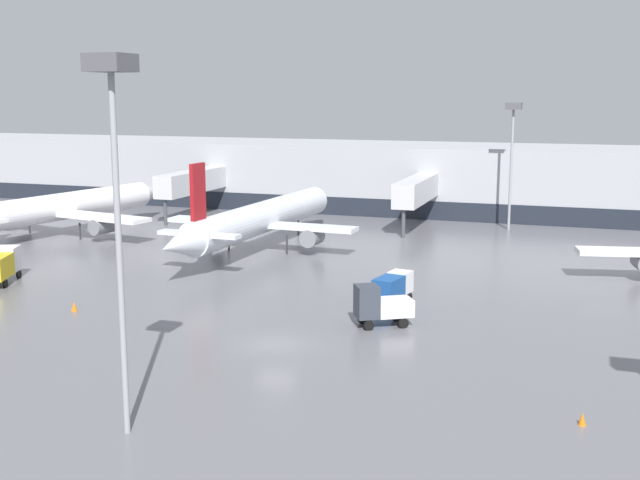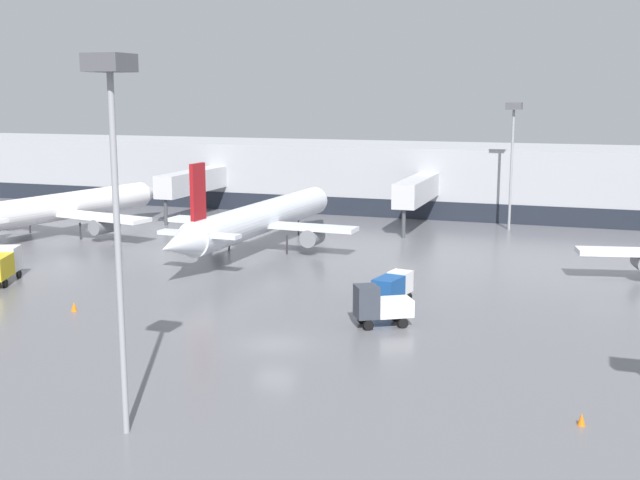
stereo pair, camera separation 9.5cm
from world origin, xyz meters
name	(u,v)px [view 1 (the left image)]	position (x,y,z in m)	size (l,w,h in m)	color
ground_plane	(276,344)	(0.00, 0.00, 0.00)	(320.00, 320.00, 0.00)	slate
terminal_building	(447,179)	(-0.02, 61.80, 4.50)	(160.00, 31.09, 9.00)	#9EA0A5
parked_jet_0	(57,208)	(-38.31, 29.06, 3.15)	(25.40, 33.81, 9.51)	white
parked_jet_1	(260,218)	(-13.17, 28.41, 3.33)	(20.58, 36.53, 9.92)	silver
service_truck_0	(380,305)	(5.28, 6.11, 1.51)	(4.26, 3.52, 2.93)	silver
service_truck_1	(393,286)	(4.76, 11.98, 1.45)	(2.38, 4.46, 2.35)	#19478C
service_truck_2	(0,264)	(-28.38, 8.07, 1.65)	(3.79, 5.78, 2.82)	gold
traffic_cone_1	(582,419)	(18.86, -7.02, 0.31)	(0.39, 0.39, 0.63)	orange
traffic_cone_3	(74,306)	(-17.12, 2.55, 0.34)	(0.46, 0.46, 0.68)	orange
apron_light_mast_1	(114,137)	(-1.57, -14.93, 13.95)	(1.80, 1.80, 17.59)	gray
apron_light_mast_2	(513,127)	(9.51, 49.85, 11.99)	(1.80, 1.80, 14.81)	gray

